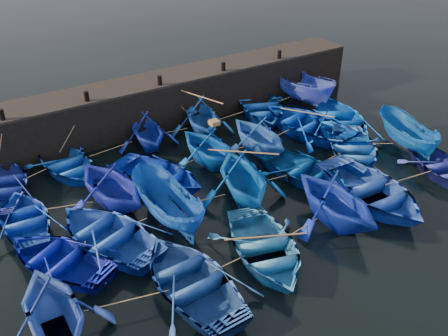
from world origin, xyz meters
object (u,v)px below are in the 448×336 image
boat_8 (158,175)px  wooden_crate (214,123)px  boat_13 (59,258)px  boat_20 (52,310)px  boat_0 (3,187)px

boat_8 → wooden_crate: wooden_crate is taller
boat_8 → boat_13: bearing=-175.2°
boat_20 → wooden_crate: (9.67, 6.43, 1.13)m
boat_13 → wooden_crate: (8.67, 3.44, 1.76)m
boat_13 → wooden_crate: wooden_crate is taller
boat_0 → boat_8: (6.25, -2.78, -0.00)m
boat_0 → boat_8: boat_0 is taller
wooden_crate → boat_0: bearing=164.9°
boat_0 → boat_13: bearing=115.5°
boat_8 → boat_20: (-6.51, -6.18, 0.60)m
boat_0 → boat_8: 6.84m
boat_0 → boat_20: bearing=106.8°
wooden_crate → boat_20: bearing=-146.4°
boat_8 → boat_20: bearing=-161.8°
boat_8 → boat_13: size_ratio=1.06×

